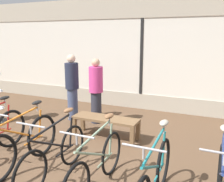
{
  "coord_description": "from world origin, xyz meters",
  "views": [
    {
      "loc": [
        2.15,
        -3.11,
        2.12
      ],
      "look_at": [
        0.0,
        1.69,
        0.95
      ],
      "focal_mm": 40.0,
      "sensor_mm": 36.0,
      "label": 1
    }
  ],
  "objects": [
    {
      "name": "ground_plane",
      "position": [
        0.0,
        0.0,
        0.0
      ],
      "size": [
        24.0,
        24.0,
        0.0
      ],
      "primitive_type": "plane",
      "color": "brown"
    },
    {
      "name": "bicycle_center_left",
      "position": [
        -0.7,
        -0.29,
        0.41
      ],
      "size": [
        0.46,
        1.73,
        1.06
      ],
      "color": "black",
      "rests_on": "ground_plane"
    },
    {
      "name": "bicycle_right",
      "position": [
        1.5,
        -0.4,
        0.4
      ],
      "size": [
        0.46,
        1.78,
        1.04
      ],
      "color": "black",
      "rests_on": "ground_plane"
    },
    {
      "name": "customer_by_window",
      "position": [
        -0.63,
        2.14,
        0.83
      ],
      "size": [
        0.39,
        0.39,
        1.6
      ],
      "color": "#2D2D38",
      "rests_on": "ground_plane"
    },
    {
      "name": "shop_back_wall",
      "position": [
        0.0,
        3.77,
        1.64
      ],
      "size": [
        12.0,
        0.08,
        3.2
      ],
      "color": "#B2A893",
      "rests_on": "ground_plane"
    },
    {
      "name": "bicycle_center",
      "position": [
        -0.03,
        -0.33,
        0.38
      ],
      "size": [
        0.46,
        1.67,
        1.02
      ],
      "color": "black",
      "rests_on": "ground_plane"
    },
    {
      "name": "customer_near_rack",
      "position": [
        -1.29,
        2.11,
        0.88
      ],
      "size": [
        0.43,
        0.43,
        1.67
      ],
      "color": "#424C6B",
      "rests_on": "ground_plane"
    },
    {
      "name": "bicycle_center_right",
      "position": [
        0.69,
        -0.36,
        0.38
      ],
      "size": [
        0.46,
        1.71,
        1.02
      ],
      "color": "black",
      "rests_on": "ground_plane"
    },
    {
      "name": "display_bench",
      "position": [
        -0.0,
        1.37,
        0.37
      ],
      "size": [
        1.4,
        0.44,
        0.45
      ],
      "color": "brown",
      "rests_on": "ground_plane"
    }
  ]
}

